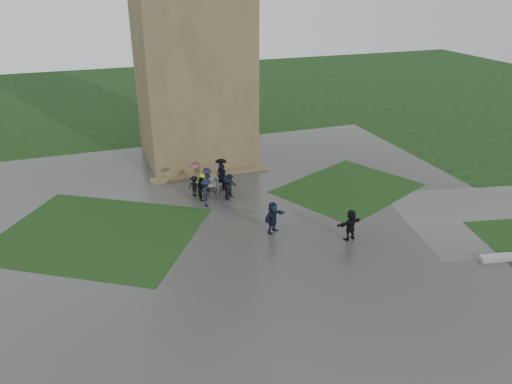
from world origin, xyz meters
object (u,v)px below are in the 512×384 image
object	(u,v)px
bench	(206,185)
tower	(191,44)
pedestrian_mid	(273,217)
pedestrian_near	(350,225)

from	to	relation	value
bench	tower	bearing A→B (deg)	94.46
pedestrian_mid	pedestrian_near	size ratio (longest dim) A/B	1.05
pedestrian_mid	pedestrian_near	world-z (taller)	pedestrian_mid
tower	pedestrian_mid	distance (m)	16.38
tower	pedestrian_near	bearing A→B (deg)	-73.12
tower	bench	distance (m)	11.16
bench	pedestrian_mid	bearing A→B (deg)	-59.92
bench	pedestrian_near	distance (m)	11.08
pedestrian_mid	pedestrian_near	bearing A→B (deg)	-61.64
tower	pedestrian_mid	bearing A→B (deg)	-85.32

